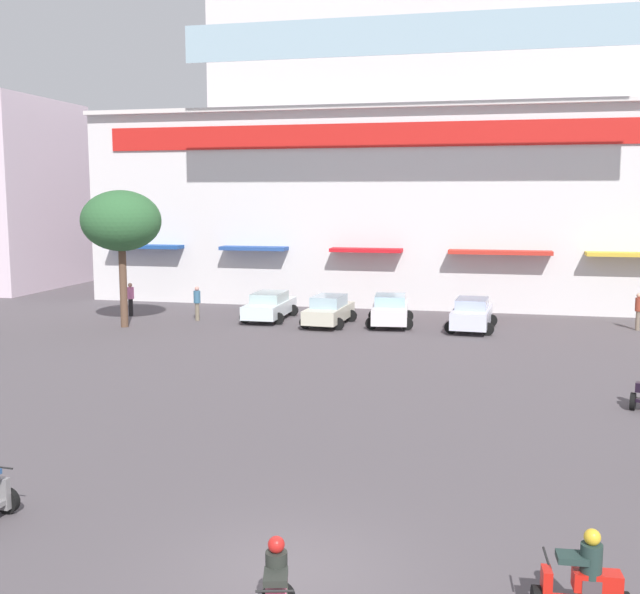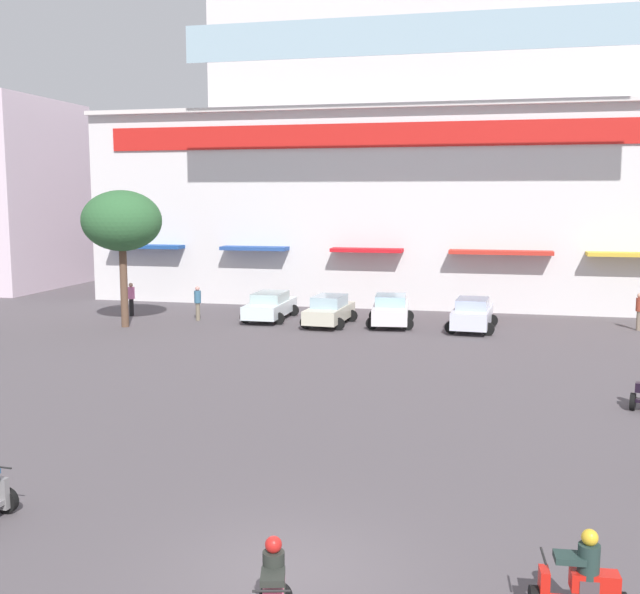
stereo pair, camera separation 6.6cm
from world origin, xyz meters
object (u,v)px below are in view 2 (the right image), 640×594
(parked_car_2, at_px, (391,310))
(pedestrian_1, at_px, (639,309))
(parked_car_0, at_px, (270,306))
(pedestrian_0, at_px, (131,297))
(parked_car_1, at_px, (329,310))
(plaza_tree_0, at_px, (122,221))
(scooter_rider_0, at_px, (580,585))
(parked_car_3, at_px, (472,314))
(pedestrian_3, at_px, (198,301))

(parked_car_2, xyz_separation_m, pedestrian_1, (11.60, 1.32, 0.27))
(parked_car_0, height_order, pedestrian_0, pedestrian_0)
(parked_car_1, bearing_deg, plaza_tree_0, -164.03)
(plaza_tree_0, relative_size, parked_car_2, 1.65)
(pedestrian_1, bearing_deg, scooter_rider_0, -101.43)
(parked_car_2, height_order, parked_car_3, parked_car_2)
(scooter_rider_0, bearing_deg, parked_car_1, 110.41)
(parked_car_0, distance_m, parked_car_2, 6.30)
(scooter_rider_0, relative_size, pedestrian_1, 0.83)
(parked_car_2, xyz_separation_m, scooter_rider_0, (6.23, -25.22, -0.16))
(parked_car_2, bearing_deg, parked_car_0, 176.02)
(pedestrian_1, bearing_deg, parked_car_1, -172.81)
(parked_car_1, relative_size, scooter_rider_0, 2.82)
(pedestrian_3, bearing_deg, pedestrian_0, 171.41)
(parked_car_1, relative_size, parked_car_3, 1.02)
(pedestrian_1, relative_size, pedestrian_3, 1.01)
(parked_car_1, xyz_separation_m, parked_car_2, (2.96, 0.52, 0.03))
(parked_car_1, distance_m, parked_car_2, 3.00)
(parked_car_2, bearing_deg, pedestrian_0, -179.62)
(plaza_tree_0, bearing_deg, pedestrian_0, 111.77)
(parked_car_2, bearing_deg, parked_car_1, -170.04)
(scooter_rider_0, bearing_deg, plaza_tree_0, 130.50)
(pedestrian_0, bearing_deg, parked_car_3, -0.95)
(scooter_rider_0, bearing_deg, pedestrian_1, 78.57)
(parked_car_3, height_order, pedestrian_0, pedestrian_0)
(parked_car_1, xyz_separation_m, pedestrian_3, (-6.83, -0.18, 0.27))
(scooter_rider_0, xyz_separation_m, pedestrian_1, (5.37, 26.54, 0.42))
(pedestrian_0, xyz_separation_m, pedestrian_1, (25.39, 1.41, 0.03))
(parked_car_1, distance_m, pedestrian_3, 6.84)
(parked_car_1, height_order, parked_car_2, parked_car_2)
(scooter_rider_0, height_order, pedestrian_3, pedestrian_3)
(plaza_tree_0, bearing_deg, pedestrian_1, 10.73)
(parked_car_0, relative_size, pedestrian_3, 2.55)
(parked_car_1, relative_size, parked_car_2, 1.04)
(plaza_tree_0, xyz_separation_m, parked_car_1, (9.56, 2.74, -4.37))
(parked_car_3, bearing_deg, plaza_tree_0, -170.10)
(parked_car_1, distance_m, parked_car_3, 6.90)
(parked_car_2, xyz_separation_m, parked_car_3, (3.94, -0.38, 0.00))
(pedestrian_1, bearing_deg, parked_car_2, -173.53)
(pedestrian_1, xyz_separation_m, pedestrian_3, (-21.39, -2.01, -0.03))
(pedestrian_0, xyz_separation_m, pedestrian_3, (4.00, -0.60, 0.00))
(pedestrian_1, bearing_deg, pedestrian_0, -176.83)
(plaza_tree_0, bearing_deg, pedestrian_3, 43.16)
(parked_car_0, height_order, pedestrian_1, pedestrian_1)
(parked_car_0, bearing_deg, plaza_tree_0, -149.37)
(parked_car_0, xyz_separation_m, parked_car_2, (6.28, -0.44, 0.05))
(parked_car_1, height_order, parked_car_3, parked_car_3)
(plaza_tree_0, xyz_separation_m, pedestrian_0, (-1.26, 3.17, -4.10))
(parked_car_2, distance_m, pedestrian_0, 13.79)
(plaza_tree_0, relative_size, scooter_rider_0, 4.45)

